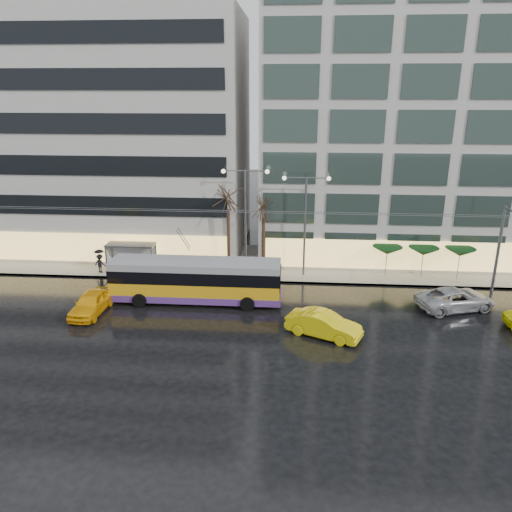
# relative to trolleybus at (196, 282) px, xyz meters

# --- Properties ---
(ground) EXTENTS (140.00, 140.00, 0.00)m
(ground) POSITION_rel_trolleybus_xyz_m (1.19, -4.74, -1.61)
(ground) COLOR black
(ground) RESTS_ON ground
(sidewalk) EXTENTS (80.00, 10.00, 0.15)m
(sidewalk) POSITION_rel_trolleybus_xyz_m (3.19, 9.26, -1.53)
(sidewalk) COLOR gray
(sidewalk) RESTS_ON ground
(kerb) EXTENTS (80.00, 0.10, 0.15)m
(kerb) POSITION_rel_trolleybus_xyz_m (3.19, 4.31, -1.53)
(kerb) COLOR slate
(kerb) RESTS_ON ground
(building_left) EXTENTS (34.00, 14.00, 22.00)m
(building_left) POSITION_rel_trolleybus_xyz_m (-14.81, 14.26, 9.54)
(building_left) COLOR #B5B2AD
(building_left) RESTS_ON sidewalk
(building_right) EXTENTS (32.00, 14.00, 25.00)m
(building_right) POSITION_rel_trolleybus_xyz_m (20.19, 14.26, 11.04)
(building_right) COLOR #B5B2AD
(building_right) RESTS_ON sidewalk
(trolleybus) EXTENTS (12.82, 5.02, 5.94)m
(trolleybus) POSITION_rel_trolleybus_xyz_m (0.00, 0.00, 0.00)
(trolleybus) COLOR gold
(trolleybus) RESTS_ON ground
(catenary) EXTENTS (42.24, 5.12, 7.00)m
(catenary) POSITION_rel_trolleybus_xyz_m (2.19, 3.20, 2.65)
(catenary) COLOR #595B60
(catenary) RESTS_ON ground
(bus_shelter) EXTENTS (4.20, 1.60, 2.51)m
(bus_shelter) POSITION_rel_trolleybus_xyz_m (-7.19, 5.95, 0.35)
(bus_shelter) COLOR #595B60
(bus_shelter) RESTS_ON sidewalk
(street_lamp_near) EXTENTS (3.96, 0.36, 9.03)m
(street_lamp_near) POSITION_rel_trolleybus_xyz_m (3.19, 6.06, 4.38)
(street_lamp_near) COLOR #595B60
(street_lamp_near) RESTS_ON sidewalk
(street_lamp_far) EXTENTS (3.96, 0.36, 8.53)m
(street_lamp_far) POSITION_rel_trolleybus_xyz_m (8.19, 6.06, 4.11)
(street_lamp_far) COLOR #595B60
(street_lamp_far) RESTS_ON sidewalk
(tree_a) EXTENTS (3.20, 3.20, 8.40)m
(tree_a) POSITION_rel_trolleybus_xyz_m (1.69, 6.26, 5.48)
(tree_a) COLOR black
(tree_a) RESTS_ON sidewalk
(tree_b) EXTENTS (3.20, 3.20, 7.70)m
(tree_b) POSITION_rel_trolleybus_xyz_m (4.69, 6.46, 4.79)
(tree_b) COLOR black
(tree_b) RESTS_ON sidewalk
(parasol_a) EXTENTS (2.50, 2.50, 2.65)m
(parasol_a) POSITION_rel_trolleybus_xyz_m (15.19, 6.26, 0.84)
(parasol_a) COLOR #595B60
(parasol_a) RESTS_ON sidewalk
(parasol_b) EXTENTS (2.50, 2.50, 2.65)m
(parasol_b) POSITION_rel_trolleybus_xyz_m (18.19, 6.26, 0.84)
(parasol_b) COLOR #595B60
(parasol_b) RESTS_ON sidewalk
(parasol_c) EXTENTS (2.50, 2.50, 2.65)m
(parasol_c) POSITION_rel_trolleybus_xyz_m (21.19, 6.26, 0.84)
(parasol_c) COLOR #595B60
(parasol_c) RESTS_ON sidewalk
(taxi_a) EXTENTS (2.13, 4.80, 1.60)m
(taxi_a) POSITION_rel_trolleybus_xyz_m (-7.15, -2.64, -0.80)
(taxi_a) COLOR #FFB60D
(taxi_a) RESTS_ON ground
(taxi_b) EXTENTS (5.20, 3.59, 1.62)m
(taxi_b) POSITION_rel_trolleybus_xyz_m (9.36, -4.86, -0.79)
(taxi_b) COLOR yellow
(taxi_b) RESTS_ON ground
(sedan_silver) EXTENTS (6.26, 4.23, 1.59)m
(sedan_silver) POSITION_rel_trolleybus_xyz_m (19.22, 0.16, -0.81)
(sedan_silver) COLOR #A9A9AE
(sedan_silver) RESTS_ON ground
(pedestrian_a) EXTENTS (1.10, 1.11, 2.19)m
(pedestrian_a) POSITION_rel_trolleybus_xyz_m (-6.70, 4.66, -0.04)
(pedestrian_a) COLOR black
(pedestrian_a) RESTS_ON sidewalk
(pedestrian_b) EXTENTS (1.04, 0.88, 1.90)m
(pedestrian_b) POSITION_rel_trolleybus_xyz_m (-5.57, 5.01, -0.51)
(pedestrian_b) COLOR black
(pedestrian_b) RESTS_ON sidewalk
(pedestrian_c) EXTENTS (1.20, 1.01, 2.11)m
(pedestrian_c) POSITION_rel_trolleybus_xyz_m (-9.49, 5.23, -0.35)
(pedestrian_c) COLOR black
(pedestrian_c) RESTS_ON sidewalk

